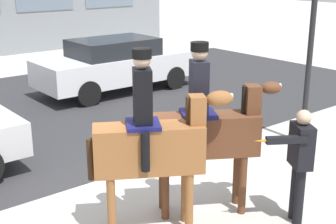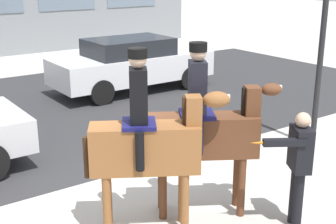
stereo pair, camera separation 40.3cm
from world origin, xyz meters
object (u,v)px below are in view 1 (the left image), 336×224
object	(u,v)px
pedestrian_bystander	(299,158)
street_car_far_lane	(117,64)
mounted_horse_companion	(206,129)
mounted_horse_lead	(152,142)

from	to	relation	value
pedestrian_bystander	street_car_far_lane	xyz separation A→B (m)	(2.02, 7.61, -0.16)
mounted_horse_companion	pedestrian_bystander	xyz separation A→B (m)	(0.77, -1.02, -0.30)
mounted_horse_companion	pedestrian_bystander	world-z (taller)	mounted_horse_companion
mounted_horse_companion	street_car_far_lane	world-z (taller)	mounted_horse_companion
mounted_horse_lead	street_car_far_lane	size ratio (longest dim) A/B	0.54
mounted_horse_lead	pedestrian_bystander	xyz separation A→B (m)	(1.66, -1.07, -0.31)
mounted_horse_lead	mounted_horse_companion	bearing A→B (deg)	27.25
street_car_far_lane	mounted_horse_companion	bearing A→B (deg)	-112.92
pedestrian_bystander	street_car_far_lane	world-z (taller)	pedestrian_bystander
mounted_horse_lead	street_car_far_lane	distance (m)	7.52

